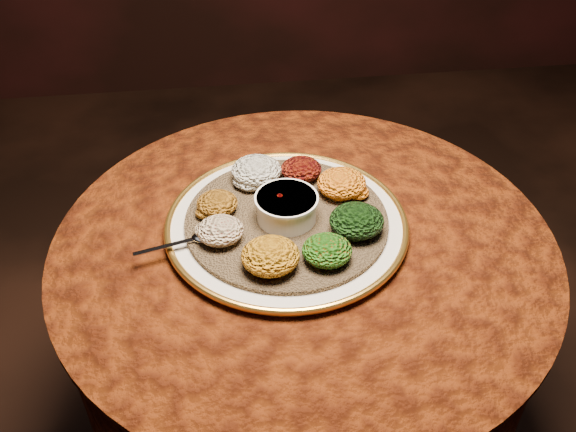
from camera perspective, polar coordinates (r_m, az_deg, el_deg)
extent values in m
cylinder|color=black|center=(1.51, 1.19, -13.29)|extent=(0.12, 0.12, 0.68)
cylinder|color=black|center=(1.24, 1.41, -3.30)|extent=(0.80, 0.80, 0.04)
cylinder|color=#481906|center=(1.35, 1.32, -7.80)|extent=(0.93, 0.93, 0.34)
cylinder|color=#481906|center=(1.23, 1.43, -2.38)|extent=(0.96, 0.96, 0.01)
cylinder|color=beige|center=(1.24, -0.13, -0.84)|extent=(0.49, 0.49, 0.02)
torus|color=gold|center=(1.24, -0.13, -0.59)|extent=(0.47, 0.47, 0.01)
cylinder|color=brown|center=(1.23, -0.13, -0.34)|extent=(0.46, 0.46, 0.01)
cylinder|color=white|center=(1.21, -0.14, 0.75)|extent=(0.11, 0.11, 0.05)
cylinder|color=white|center=(1.20, -0.14, 1.58)|extent=(0.12, 0.12, 0.01)
cylinder|color=#590E04|center=(1.20, -0.14, 1.30)|extent=(0.10, 0.10, 0.01)
ellipsoid|color=silver|center=(1.19, -7.56, -1.84)|extent=(0.04, 0.03, 0.01)
cube|color=silver|center=(1.18, -10.83, -2.68)|extent=(0.12, 0.04, 0.00)
ellipsoid|color=silver|center=(1.31, -2.83, 4.05)|extent=(0.10, 0.10, 0.05)
ellipsoid|color=black|center=(1.32, 1.18, 4.19)|extent=(0.08, 0.08, 0.04)
ellipsoid|color=#C49210|center=(1.28, 4.79, 2.92)|extent=(0.10, 0.09, 0.05)
ellipsoid|color=black|center=(1.19, 6.12, -0.41)|extent=(0.10, 0.10, 0.05)
ellipsoid|color=#9F260A|center=(1.13, 3.49, -3.07)|extent=(0.09, 0.08, 0.04)
ellipsoid|color=#BF7910|center=(1.11, -1.57, -3.57)|extent=(0.10, 0.10, 0.05)
ellipsoid|color=maroon|center=(1.17, -6.04, -1.29)|extent=(0.09, 0.08, 0.04)
ellipsoid|color=#885010|center=(1.24, -6.32, 1.13)|extent=(0.08, 0.08, 0.04)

